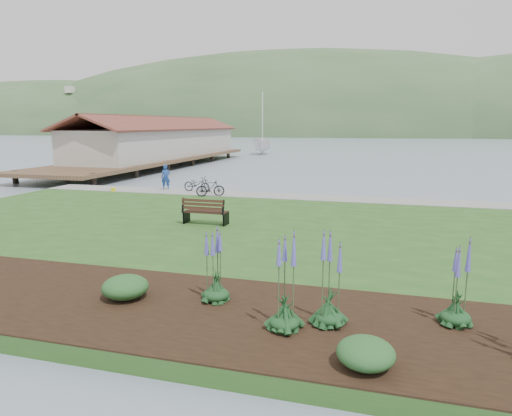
{
  "coord_description": "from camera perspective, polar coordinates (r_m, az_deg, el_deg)",
  "views": [
    {
      "loc": [
        4.07,
        -18.75,
        4.54
      ],
      "look_at": [
        -0.73,
        -1.83,
        1.3
      ],
      "focal_mm": 32.0,
      "sensor_mm": 36.0,
      "label": 1
    }
  ],
  "objects": [
    {
      "name": "ground",
      "position": [
        19.71,
        3.49,
        -2.89
      ],
      "size": [
        600.0,
        600.0,
        0.0
      ],
      "primitive_type": "plane",
      "color": "slate",
      "rests_on": "ground"
    },
    {
      "name": "lawn",
      "position": [
        17.77,
        2.11,
        -3.7
      ],
      "size": [
        34.0,
        20.0,
        0.4
      ],
      "primitive_type": "cube",
      "color": "#254F1C",
      "rests_on": "ground"
    },
    {
      "name": "shoreline_path",
      "position": [
        26.29,
        6.73,
        1.34
      ],
      "size": [
        34.0,
        2.2,
        0.03
      ],
      "primitive_type": "cube",
      "color": "gray",
      "rests_on": "lawn"
    },
    {
      "name": "garden_bed",
      "position": [
        9.91,
        8.45,
        -14.24
      ],
      "size": [
        24.0,
        4.4,
        0.04
      ],
      "primitive_type": "cube",
      "color": "black",
      "rests_on": "lawn"
    },
    {
      "name": "far_hillside",
      "position": [
        189.47,
        20.88,
        8.39
      ],
      "size": [
        580.0,
        80.0,
        38.0
      ],
      "primitive_type": null,
      "color": "#375831",
      "rests_on": "ground"
    },
    {
      "name": "pier_pavilion",
      "position": [
        52.19,
        -11.77,
        8.13
      ],
      "size": [
        8.0,
        36.0,
        5.4
      ],
      "color": "#4C3826",
      "rests_on": "ground"
    },
    {
      "name": "park_bench",
      "position": [
        19.15,
        -6.42,
        -0.37
      ],
      "size": [
        1.86,
        0.76,
        1.15
      ],
      "rotation": [
        0.0,
        0.0,
        -0.0
      ],
      "color": "black",
      "rests_on": "lawn"
    },
    {
      "name": "person",
      "position": [
        29.65,
        -11.22,
        4.05
      ],
      "size": [
        0.81,
        0.69,
        1.89
      ],
      "primitive_type": "imported",
      "rotation": [
        0.0,
        0.0,
        0.38
      ],
      "color": "navy",
      "rests_on": "lawn"
    },
    {
      "name": "bicycle_a",
      "position": [
        28.48,
        -7.4,
        2.97
      ],
      "size": [
        0.94,
        1.92,
        0.96
      ],
      "primitive_type": "imported",
      "rotation": [
        0.0,
        0.0,
        1.4
      ],
      "color": "black",
      "rests_on": "lawn"
    },
    {
      "name": "bicycle_b",
      "position": [
        26.61,
        -5.74,
        2.51
      ],
      "size": [
        1.1,
        1.69,
        0.99
      ],
      "primitive_type": "imported",
      "rotation": [
        0.0,
        0.0,
        1.99
      ],
      "color": "black",
      "rests_on": "lawn"
    },
    {
      "name": "sailboat",
      "position": [
        70.29,
        0.8,
        6.73
      ],
      "size": [
        13.24,
        13.41,
        29.7
      ],
      "primitive_type": "imported",
      "rotation": [
        0.0,
        0.0,
        0.19
      ],
      "color": "silver",
      "rests_on": "ground"
    },
    {
      "name": "pannier",
      "position": [
        29.71,
        -17.4,
        2.21
      ],
      "size": [
        0.19,
        0.26,
        0.27
      ],
      "primitive_type": "cube",
      "rotation": [
        0.0,
        0.0,
        -0.11
      ],
      "color": "yellow",
      "rests_on": "lawn"
    },
    {
      "name": "echium_0",
      "position": [
        9.25,
        3.62,
        -10.07
      ],
      "size": [
        0.62,
        0.62,
        2.26
      ],
      "color": "#14391B",
      "rests_on": "garden_bed"
    },
    {
      "name": "echium_1",
      "position": [
        10.36,
        23.9,
        -9.33
      ],
      "size": [
        0.62,
        0.62,
        2.02
      ],
      "color": "#14391B",
      "rests_on": "garden_bed"
    },
    {
      "name": "echium_4",
      "position": [
        10.72,
        -5.05,
        -7.22
      ],
      "size": [
        0.62,
        0.62,
        2.11
      ],
      "color": "#14391B",
      "rests_on": "garden_bed"
    },
    {
      "name": "echium_5",
      "position": [
        9.57,
        9.21,
        -9.39
      ],
      "size": [
        0.62,
        0.62,
        2.29
      ],
      "color": "#14391B",
      "rests_on": "garden_bed"
    },
    {
      "name": "shrub_0",
      "position": [
        11.46,
        -16.03,
        -9.48
      ],
      "size": [
        1.1,
        1.1,
        0.55
      ],
      "primitive_type": "ellipsoid",
      "color": "#1E4C21",
      "rests_on": "garden_bed"
    },
    {
      "name": "shrub_1",
      "position": [
        8.38,
        13.56,
        -17.22
      ],
      "size": [
        1.01,
        1.01,
        0.5
      ],
      "primitive_type": "ellipsoid",
      "color": "#1E4C21",
      "rests_on": "garden_bed"
    }
  ]
}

